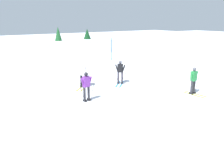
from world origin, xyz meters
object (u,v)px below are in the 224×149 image
(conifer_far_left, at_px, (58,38))
(skier_white, at_px, (83,74))
(skier_black, at_px, (120,71))
(skier_purple, at_px, (86,86))
(conifer_far_right, at_px, (87,37))
(trail_marker_pole, at_px, (111,49))
(skier_green, at_px, (193,79))

(conifer_far_left, bearing_deg, skier_white, -104.53)
(skier_white, distance_m, conifer_far_left, 15.27)
(skier_black, height_order, conifer_far_left, conifer_far_left)
(skier_white, bearing_deg, skier_purple, -112.60)
(conifer_far_right, bearing_deg, skier_white, -118.65)
(skier_black, relative_size, conifer_far_left, 0.47)
(trail_marker_pole, xyz_separation_m, conifer_far_right, (0.77, 7.35, 0.80))
(skier_green, distance_m, trail_marker_pole, 12.79)
(skier_green, distance_m, conifer_far_left, 19.90)
(skier_black, bearing_deg, conifer_far_left, 85.56)
(skier_white, bearing_deg, skier_black, -15.65)
(trail_marker_pole, bearing_deg, skier_purple, -129.96)
(skier_black, bearing_deg, conifer_far_right, 70.58)
(skier_green, relative_size, skier_purple, 1.00)
(skier_green, distance_m, skier_black, 4.99)
(skier_green, relative_size, trail_marker_pole, 0.68)
(skier_green, relative_size, conifer_far_left, 0.47)
(skier_green, bearing_deg, skier_white, 134.85)
(skier_green, relative_size, skier_white, 1.00)
(skier_purple, xyz_separation_m, skier_black, (3.67, 1.79, 0.04))
(skier_purple, xyz_separation_m, conifer_far_left, (4.87, 17.25, 1.30))
(skier_black, distance_m, conifer_far_left, 15.56)
(skier_white, distance_m, skier_black, 2.72)
(conifer_far_right, bearing_deg, skier_purple, -117.81)
(skier_green, xyz_separation_m, skier_black, (-2.44, 4.35, -0.00))
(skier_purple, xyz_separation_m, conifer_far_right, (9.15, 17.36, 1.14))
(skier_purple, height_order, trail_marker_pole, trail_marker_pole)
(skier_purple, distance_m, conifer_far_left, 17.97)
(skier_purple, bearing_deg, trail_marker_pole, 50.04)
(skier_purple, distance_m, trail_marker_pole, 13.06)
(skier_purple, relative_size, skier_black, 1.00)
(skier_black, xyz_separation_m, trail_marker_pole, (4.72, 8.22, 0.30))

